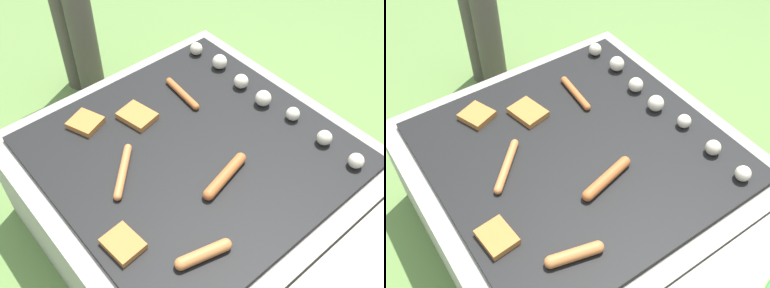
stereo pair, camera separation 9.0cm
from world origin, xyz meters
The scene contains 10 objects.
ground_plane centered at (0.00, 0.00, 0.00)m, with size 14.00×14.00×0.00m, color #608442.
grill centered at (0.00, 0.00, 0.19)m, with size 0.93×0.93×0.39m.
sausage_front_center centered at (0.15, -0.01, 0.41)m, with size 0.07×0.19×0.03m.
sausage_mid_right centered at (-0.05, -0.21, 0.40)m, with size 0.15×0.15×0.02m.
sausage_back_center centered at (0.29, -0.21, 0.41)m, with size 0.06×0.15×0.03m.
sausage_back_right centered at (-0.20, 0.13, 0.40)m, with size 0.18×0.04×0.02m.
bread_slice_left centered at (-0.21, -0.05, 0.40)m, with size 0.12×0.10×0.02m.
bread_slice_center centered at (-0.29, -0.19, 0.40)m, with size 0.12×0.11×0.02m.
bread_slice_right centered at (0.14, -0.34, 0.40)m, with size 0.10×0.09×0.02m.
mushroom_row centered at (-0.02, 0.31, 0.42)m, with size 0.75×0.08×0.05m.
Camera 2 is at (0.74, -0.51, 1.38)m, focal length 42.00 mm.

